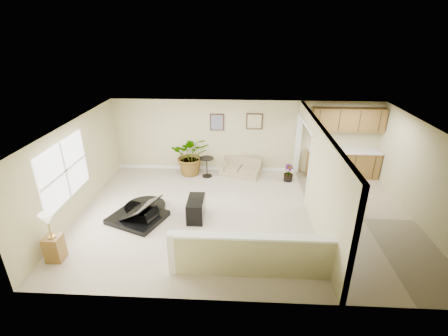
# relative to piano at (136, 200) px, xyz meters

# --- Properties ---
(floor) EXTENTS (9.00, 9.00, 0.00)m
(floor) POSITION_rel_piano_xyz_m (2.87, 0.24, -0.52)
(floor) COLOR #BFAD95
(floor) RESTS_ON ground
(back_wall) EXTENTS (9.00, 0.04, 2.50)m
(back_wall) POSITION_rel_piano_xyz_m (2.87, 3.24, 0.73)
(back_wall) COLOR #C2B984
(back_wall) RESTS_ON floor
(front_wall) EXTENTS (9.00, 0.04, 2.50)m
(front_wall) POSITION_rel_piano_xyz_m (2.87, -2.76, 0.73)
(front_wall) COLOR #C2B984
(front_wall) RESTS_ON floor
(left_wall) EXTENTS (0.04, 6.00, 2.50)m
(left_wall) POSITION_rel_piano_xyz_m (-1.63, 0.24, 0.73)
(left_wall) COLOR #C2B984
(left_wall) RESTS_ON floor
(right_wall) EXTENTS (0.04, 6.00, 2.50)m
(right_wall) POSITION_rel_piano_xyz_m (7.37, 0.24, 0.73)
(right_wall) COLOR #C2B984
(right_wall) RESTS_ON floor
(ceiling) EXTENTS (9.00, 6.00, 0.04)m
(ceiling) POSITION_rel_piano_xyz_m (2.87, 0.24, 1.98)
(ceiling) COLOR white
(ceiling) RESTS_ON back_wall
(kitchen_vinyl) EXTENTS (2.70, 6.00, 0.01)m
(kitchen_vinyl) POSITION_rel_piano_xyz_m (6.02, 0.24, -0.52)
(kitchen_vinyl) COLOR tan
(kitchen_vinyl) RESTS_ON floor
(interior_partition) EXTENTS (0.18, 5.99, 2.50)m
(interior_partition) POSITION_rel_piano_xyz_m (4.67, 0.50, 0.70)
(interior_partition) COLOR #C2B984
(interior_partition) RESTS_ON floor
(pony_half_wall) EXTENTS (3.42, 0.22, 1.00)m
(pony_half_wall) POSITION_rel_piano_xyz_m (2.95, -2.06, -0.01)
(pony_half_wall) COLOR #C2B984
(pony_half_wall) RESTS_ON floor
(left_window) EXTENTS (0.05, 2.15, 1.45)m
(left_window) POSITION_rel_piano_xyz_m (-1.62, -0.26, 0.93)
(left_window) COLOR white
(left_window) RESTS_ON left_wall
(wall_art_left) EXTENTS (0.48, 0.04, 0.58)m
(wall_art_left) POSITION_rel_piano_xyz_m (1.92, 3.21, 1.23)
(wall_art_left) COLOR #3E2416
(wall_art_left) RESTS_ON back_wall
(wall_mirror) EXTENTS (0.55, 0.04, 0.55)m
(wall_mirror) POSITION_rel_piano_xyz_m (3.17, 3.21, 1.28)
(wall_mirror) COLOR #3E2416
(wall_mirror) RESTS_ON back_wall
(kitchen_cabinets) EXTENTS (2.36, 0.65, 2.33)m
(kitchen_cabinets) POSITION_rel_piano_xyz_m (6.06, 2.97, 0.35)
(kitchen_cabinets) COLOR brown
(kitchen_cabinets) RESTS_ON floor
(piano) EXTENTS (1.87, 1.84, 1.25)m
(piano) POSITION_rel_piano_xyz_m (0.00, 0.00, 0.00)
(piano) COLOR black
(piano) RESTS_ON floor
(piano_bench) EXTENTS (0.44, 0.85, 0.56)m
(piano_bench) POSITION_rel_piano_xyz_m (1.58, 0.06, -0.24)
(piano_bench) COLOR black
(piano_bench) RESTS_ON floor
(loveseat) EXTENTS (1.53, 1.11, 0.76)m
(loveseat) POSITION_rel_piano_xyz_m (2.74, 2.90, -0.24)
(loveseat) COLOR tan
(loveseat) RESTS_ON floor
(accent_table) EXTENTS (0.47, 0.47, 0.68)m
(accent_table) POSITION_rel_piano_xyz_m (1.60, 2.65, -0.09)
(accent_table) COLOR black
(accent_table) RESTS_ON floor
(palm_plant) EXTENTS (1.34, 1.18, 1.40)m
(palm_plant) POSITION_rel_piano_xyz_m (1.06, 2.84, 0.16)
(palm_plant) COLOR black
(palm_plant) RESTS_ON floor
(small_plant) EXTENTS (0.41, 0.41, 0.57)m
(small_plant) POSITION_rel_piano_xyz_m (4.32, 2.46, -0.28)
(small_plant) COLOR black
(small_plant) RESTS_ON floor
(lamp_stand) EXTENTS (0.35, 0.35, 1.17)m
(lamp_stand) POSITION_rel_piano_xyz_m (-1.28, -1.78, -0.03)
(lamp_stand) COLOR brown
(lamp_stand) RESTS_ON floor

